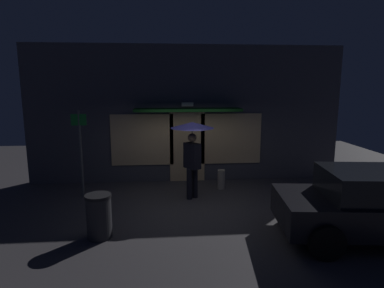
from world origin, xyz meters
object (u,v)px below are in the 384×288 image
parked_car (381,204)px  trash_bin (99,216)px  person_with_umbrella (192,140)px  sidewalk_bollard (221,179)px  street_sign_post (81,149)px

parked_car → trash_bin: (-5.54, 0.53, -0.26)m
person_with_umbrella → sidewalk_bollard: person_with_umbrella is taller
street_sign_post → trash_bin: 2.81m
person_with_umbrella → parked_car: bearing=16.7°
parked_car → sidewalk_bollard: 4.28m
person_with_umbrella → parked_car: size_ratio=0.51×
street_sign_post → sidewalk_bollard: (3.89, 0.36, -1.06)m
street_sign_post → sidewalk_bollard: bearing=5.4°
street_sign_post → person_with_umbrella: bearing=-7.1°
person_with_umbrella → trash_bin: person_with_umbrella is taller
person_with_umbrella → parked_car: (3.48, -2.66, -0.90)m
parked_car → street_sign_post: (-6.46, 3.03, 0.63)m
parked_car → street_sign_post: street_sign_post is taller
person_with_umbrella → street_sign_post: (-2.97, 0.37, -0.27)m
trash_bin → parked_car: bearing=-5.5°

